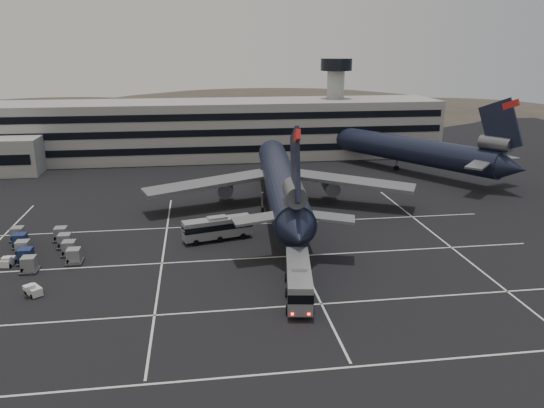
{
  "coord_description": "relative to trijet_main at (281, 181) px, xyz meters",
  "views": [
    {
      "loc": [
        -0.79,
        -61.26,
        27.32
      ],
      "look_at": [
        9.67,
        12.12,
        5.0
      ],
      "focal_mm": 35.0,
      "sensor_mm": 36.0,
      "label": 1
    }
  ],
  "objects": [
    {
      "name": "ground",
      "position": [
        -12.96,
        -24.52,
        -5.25
      ],
      "size": [
        260.0,
        260.0,
        0.0
      ],
      "primitive_type": "plane",
      "color": "black",
      "rests_on": "ground"
    },
    {
      "name": "lane_markings",
      "position": [
        -12.01,
        -23.8,
        -5.24
      ],
      "size": [
        90.0,
        55.62,
        0.01
      ],
      "color": "silver",
      "rests_on": "ground"
    },
    {
      "name": "terminal",
      "position": [
        -15.91,
        46.62,
        1.68
      ],
      "size": [
        125.0,
        26.0,
        24.0
      ],
      "color": "gray",
      "rests_on": "ground"
    },
    {
      "name": "hills",
      "position": [
        5.03,
        145.48,
        -17.32
      ],
      "size": [
        352.0,
        180.0,
        44.0
      ],
      "color": "#38332B",
      "rests_on": "ground"
    },
    {
      "name": "trijet_main",
      "position": [
        0.0,
        0.0,
        0.0
      ],
      "size": [
        47.31,
        57.69,
        18.08
      ],
      "rotation": [
        0.0,
        0.0,
        -0.08
      ],
      "color": "black",
      "rests_on": "ground"
    },
    {
      "name": "trijet_far",
      "position": [
        31.18,
        25.45,
        0.18
      ],
      "size": [
        36.73,
        51.55,
        18.08
      ],
      "rotation": [
        0.0,
        0.0,
        0.56
      ],
      "color": "black",
      "rests_on": "ground"
    },
    {
      "name": "bus_near",
      "position": [
        -3.13,
        -32.39,
        -3.0
      ],
      "size": [
        4.42,
        11.91,
        4.11
      ],
      "rotation": [
        0.0,
        0.0,
        -0.15
      ],
      "color": "gray",
      "rests_on": "ground"
    },
    {
      "name": "bus_far",
      "position": [
        -11.36,
        -12.82,
        -3.3
      ],
      "size": [
        10.38,
        4.81,
        3.57
      ],
      "rotation": [
        0.0,
        0.0,
        1.82
      ],
      "color": "gray",
      "rests_on": "ground"
    },
    {
      "name": "tug_a",
      "position": [
        -38.53,
        -18.59,
        -4.64
      ],
      "size": [
        1.57,
        2.31,
        1.39
      ],
      "rotation": [
        0.0,
        0.0,
        -0.13
      ],
      "color": "silver",
      "rests_on": "ground"
    },
    {
      "name": "tug_b",
      "position": [
        -32.81,
        -27.8,
        -4.62
      ],
      "size": [
        2.41,
        2.57,
        1.43
      ],
      "rotation": [
        0.0,
        0.0,
        0.66
      ],
      "color": "silver",
      "rests_on": "ground"
    },
    {
      "name": "uld_cluster",
      "position": [
        -35.18,
        -14.63,
        -4.27
      ],
      "size": [
        12.69,
        14.95,
        1.99
      ],
      "rotation": [
        0.0,
        0.0,
        0.39
      ],
      "color": "#2D2D30",
      "rests_on": "ground"
    }
  ]
}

